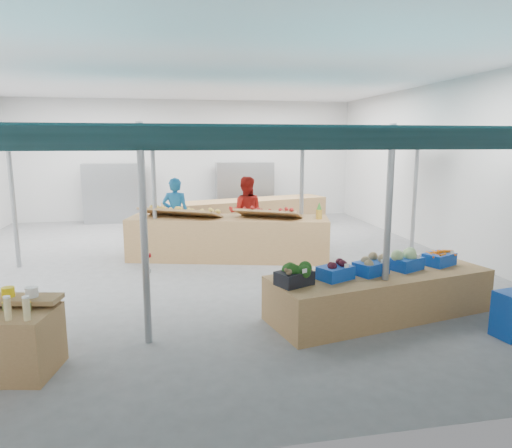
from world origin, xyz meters
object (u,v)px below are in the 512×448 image
Objects in this scene: veg_counter at (380,294)px; vendor_left at (176,214)px; fruit_counter at (228,238)px; vendor_right at (246,212)px.

veg_counter is 6.02m from vendor_left.
fruit_counter is at bearing 151.60° from vendor_left.
fruit_counter is 1.68m from vendor_left.
veg_counter is 4.45m from fruit_counter.
vendor_left is (-1.20, 1.10, 0.43)m from fruit_counter.
vendor_right is at bearing -165.89° from vendor_left.
veg_counter is 1.93× the size of vendor_left.
vendor_left is (-3.12, 5.11, 0.58)m from veg_counter.
vendor_right is at bearing 75.50° from fruit_counter.
vendor_right is at bearing 91.94° from veg_counter.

